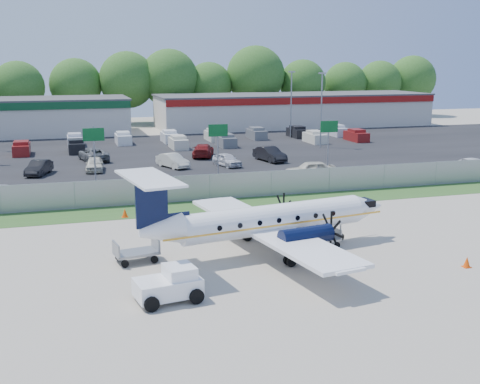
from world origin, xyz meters
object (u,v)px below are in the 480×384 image
object	(u,v)px
pushback_tug	(170,284)
baggage_cart_near	(136,252)
baggage_cart_far	(322,239)
aircraft	(268,220)

from	to	relation	value
pushback_tug	baggage_cart_near	world-z (taller)	pushback_tug
pushback_tug	baggage_cart_near	bearing A→B (deg)	98.06
pushback_tug	baggage_cart_near	size ratio (longest dim) A/B	1.25
pushback_tug	baggage_cart_far	distance (m)	11.12
aircraft	baggage_cart_far	xyz separation A→B (m)	(3.33, 0.07, -1.40)
pushback_tug	baggage_cart_far	bearing A→B (deg)	28.41
aircraft	baggage_cart_far	distance (m)	3.62
aircraft	baggage_cart_near	bearing A→B (deg)	176.53
baggage_cart_far	aircraft	bearing A→B (deg)	-178.78
baggage_cart_near	baggage_cart_far	xyz separation A→B (m)	(10.58, -0.37, -0.09)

